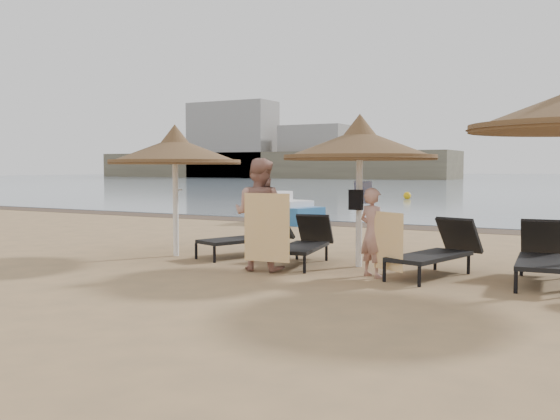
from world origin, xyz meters
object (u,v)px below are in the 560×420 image
at_px(lounger_far_left, 251,235).
at_px(person_right, 373,225).
at_px(lounger_near_left, 305,242).
at_px(lounger_near_right, 439,250).
at_px(palapa_left, 175,151).
at_px(pedal_boat, 286,211).
at_px(palapa_center, 360,145).
at_px(person_left, 259,205).
at_px(lounger_far_right, 542,255).

height_order(lounger_far_left, person_right, person_right).
bearing_deg(lounger_near_left, lounger_far_left, 154.72).
distance_m(lounger_near_right, person_right, 1.21).
bearing_deg(lounger_far_left, palapa_left, -128.46).
distance_m(person_right, pedal_boat, 9.70).
bearing_deg(palapa_left, lounger_near_right, 3.26).
distance_m(lounger_far_left, person_right, 3.25).
distance_m(palapa_left, pedal_boat, 7.76).
xyz_separation_m(palapa_center, person_right, (0.58, -0.88, -1.33)).
xyz_separation_m(lounger_near_left, person_left, (-0.37, -1.05, 0.73)).
relative_size(lounger_far_left, lounger_near_right, 0.99).
bearing_deg(lounger_near_left, lounger_near_right, -11.83).
bearing_deg(lounger_near_left, pedal_boat, 110.66).
relative_size(lounger_far_left, person_left, 0.96).
bearing_deg(lounger_near_left, palapa_left, 178.13).
bearing_deg(person_right, palapa_center, -31.67).
relative_size(palapa_center, lounger_far_left, 1.28).
xyz_separation_m(palapa_left, palapa_center, (3.71, 0.50, 0.08)).
bearing_deg(lounger_far_right, palapa_center, 175.12).
distance_m(lounger_near_left, person_right, 1.82).
distance_m(palapa_left, person_left, 2.61).
height_order(lounger_near_right, person_left, person_left).
bearing_deg(pedal_boat, person_left, -48.49).
bearing_deg(lounger_near_left, person_left, -119.51).
xyz_separation_m(lounger_near_left, lounger_near_right, (2.49, -0.08, 0.02)).
xyz_separation_m(palapa_left, lounger_near_right, (5.19, 0.30, -1.68)).
bearing_deg(person_left, lounger_near_left, -114.81).
distance_m(palapa_left, lounger_near_right, 5.46).
height_order(lounger_near_left, person_right, person_right).
distance_m(lounger_far_right, pedal_boat, 10.75).
relative_size(lounger_near_right, lounger_far_right, 1.01).
distance_m(lounger_near_left, lounger_near_right, 2.49).
height_order(palapa_center, person_left, palapa_center).
xyz_separation_m(lounger_far_left, lounger_near_left, (1.42, -0.39, -0.02)).
bearing_deg(person_left, palapa_center, -144.93).
bearing_deg(person_right, palapa_left, 19.87).
height_order(palapa_left, person_right, palapa_left).
distance_m(lounger_far_right, person_left, 4.63).
height_order(lounger_far_right, person_left, person_left).
xyz_separation_m(palapa_center, lounger_near_right, (1.48, -0.20, -1.75)).
xyz_separation_m(lounger_far_left, lounger_near_right, (3.91, -0.48, 0.00)).
xyz_separation_m(lounger_near_right, person_left, (-2.86, -0.96, 0.71)).
xyz_separation_m(lounger_near_right, pedal_boat, (-6.65, 7.13, -0.04)).
bearing_deg(pedal_boat, lounger_near_right, -30.55).
bearing_deg(person_right, lounger_near_right, -118.22).
height_order(palapa_left, lounger_far_right, palapa_left).
relative_size(palapa_center, person_right, 1.63).
bearing_deg(lounger_near_right, lounger_near_left, -166.88).
bearing_deg(person_left, lounger_near_right, -166.57).
xyz_separation_m(palapa_center, person_left, (-1.38, -1.17, -1.05)).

